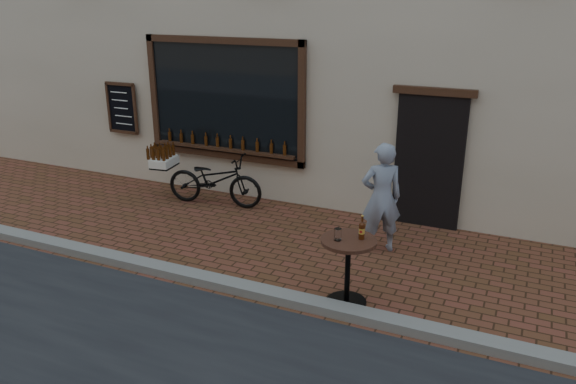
% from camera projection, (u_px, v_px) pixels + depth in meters
% --- Properties ---
extents(ground, '(90.00, 90.00, 0.00)m').
position_uv_depth(ground, '(222.00, 296.00, 7.27)').
color(ground, '#502E19').
rests_on(ground, ground).
extents(kerb, '(90.00, 0.25, 0.12)m').
position_uv_depth(kerb, '(230.00, 285.00, 7.42)').
color(kerb, slate).
rests_on(kerb, ground).
extents(cargo_bicycle, '(2.19, 0.87, 1.02)m').
position_uv_depth(cargo_bicycle, '(213.00, 179.00, 10.26)').
color(cargo_bicycle, black).
rests_on(cargo_bicycle, ground).
extents(bistro_table, '(0.69, 0.69, 1.18)m').
position_uv_depth(bistro_table, '(348.00, 258.00, 6.90)').
color(bistro_table, black).
rests_on(bistro_table, ground).
extents(pedestrian, '(0.73, 0.66, 1.68)m').
position_uv_depth(pedestrian, '(381.00, 198.00, 8.31)').
color(pedestrian, gray).
rests_on(pedestrian, ground).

